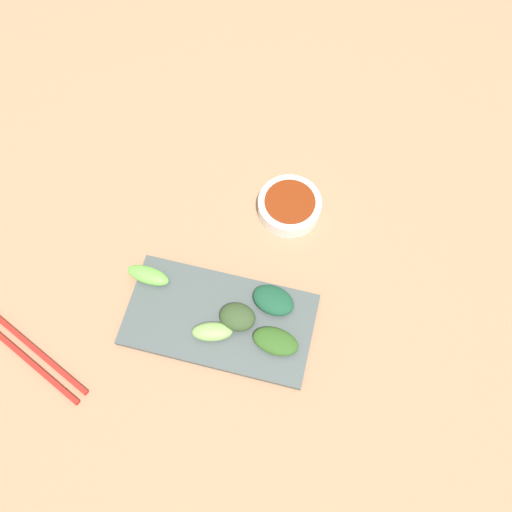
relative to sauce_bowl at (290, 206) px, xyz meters
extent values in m
cube|color=#997353|center=(0.15, -0.04, -0.03)|extent=(2.10, 2.10, 0.02)
cylinder|color=white|center=(0.00, 0.00, 0.00)|extent=(0.11, 0.11, 0.03)
cylinder|color=maroon|center=(0.00, 0.00, 0.01)|extent=(0.09, 0.09, 0.02)
cube|color=#424D4C|center=(0.23, -0.07, -0.01)|extent=(0.16, 0.31, 0.01)
ellipsoid|color=#2F4524|center=(0.23, -0.03, 0.01)|extent=(0.05, 0.06, 0.03)
ellipsoid|color=#79A756|center=(0.26, -0.07, 0.00)|extent=(0.05, 0.07, 0.02)
ellipsoid|color=#2E551E|center=(0.25, 0.03, 0.00)|extent=(0.05, 0.08, 0.02)
ellipsoid|color=#17482F|center=(0.18, 0.01, 0.00)|extent=(0.07, 0.08, 0.02)
ellipsoid|color=#63B744|center=(0.19, -0.20, 0.00)|extent=(0.04, 0.08, 0.02)
cube|color=#B31E17|center=(0.35, -0.34, -0.01)|extent=(0.10, 0.21, 0.01)
cube|color=#B31E17|center=(0.37, -0.35, -0.01)|extent=(0.10, 0.21, 0.01)
camera|label=1|loc=(0.47, 0.05, 0.83)|focal=36.94mm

